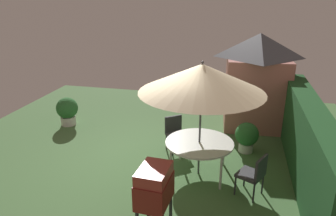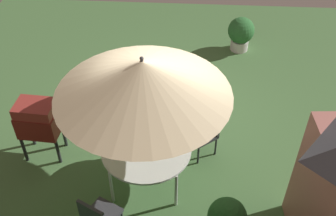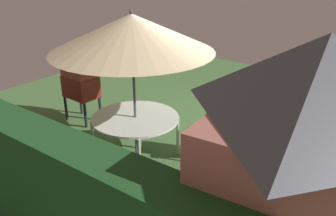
# 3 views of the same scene
# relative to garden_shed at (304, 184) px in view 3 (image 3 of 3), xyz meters

# --- Properties ---
(ground_plane) EXTENTS (11.00, 11.00, 0.00)m
(ground_plane) POSITION_rel_garden_shed_xyz_m (2.79, -2.47, -1.42)
(ground_plane) COLOR #47703D
(hedge_backdrop) EXTENTS (5.68, 0.51, 1.66)m
(hedge_backdrop) POSITION_rel_garden_shed_xyz_m (2.79, 1.03, -0.60)
(hedge_backdrop) COLOR #1E4C23
(hedge_backdrop) RESTS_ON ground
(garden_shed) EXTENTS (1.82, 1.97, 2.79)m
(garden_shed) POSITION_rel_garden_shed_xyz_m (0.00, 0.00, 0.00)
(garden_shed) COLOR #B26B60
(garden_shed) RESTS_ON ground
(patio_table) EXTENTS (1.50, 1.50, 0.78)m
(patio_table) POSITION_rel_garden_shed_xyz_m (3.15, -1.25, -0.69)
(patio_table) COLOR white
(patio_table) RESTS_ON ground
(patio_umbrella) EXTENTS (2.63, 2.63, 2.57)m
(patio_umbrella) POSITION_rel_garden_shed_xyz_m (3.15, -1.25, 0.79)
(patio_umbrella) COLOR #4C4C51
(patio_umbrella) RESTS_ON ground
(bbq_grill) EXTENTS (0.73, 0.55, 1.20)m
(bbq_grill) POSITION_rel_garden_shed_xyz_m (5.10, -1.74, -0.58)
(bbq_grill) COLOR maroon
(bbq_grill) RESTS_ON ground
(chair_near_shed) EXTENTS (0.65, 0.65, 0.90)m
(chair_near_shed) POSITION_rel_garden_shed_xyz_m (2.16, -1.99, -0.90)
(chair_near_shed) COLOR #38383D
(chair_near_shed) RESTS_ON ground
(chair_far_side) EXTENTS (0.62, 0.62, 0.90)m
(chair_far_side) POSITION_rel_garden_shed_xyz_m (3.74, -0.08, -0.90)
(chair_far_side) COLOR #38383D
(chair_far_side) RESTS_ON ground
(potted_plant_by_shed) EXTENTS (0.59, 0.59, 0.78)m
(potted_plant_by_shed) POSITION_rel_garden_shed_xyz_m (1.84, -0.21, -0.99)
(potted_plant_by_shed) COLOR silver
(potted_plant_by_shed) RESTS_ON ground
(potted_plant_by_grill) EXTENTS (0.65, 0.65, 0.87)m
(potted_plant_by_grill) POSITION_rel_garden_shed_xyz_m (1.25, -5.56, -0.95)
(potted_plant_by_grill) COLOR silver
(potted_plant_by_grill) RESTS_ON ground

